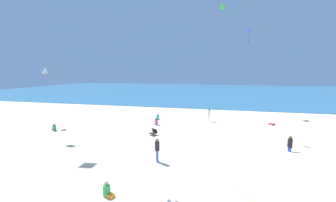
# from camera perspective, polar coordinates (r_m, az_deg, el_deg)

# --- Properties ---
(ground_plane) EXTENTS (120.00, 120.00, 0.00)m
(ground_plane) POSITION_cam_1_polar(r_m,az_deg,el_deg) (19.93, 1.10, -7.64)
(ground_plane) COLOR beige
(ocean_water) EXTENTS (120.00, 60.00, 0.05)m
(ocean_water) POSITION_cam_1_polar(r_m,az_deg,el_deg) (60.58, 9.51, 2.75)
(ocean_water) COLOR teal
(ocean_water) RESTS_ON ground_plane
(beach_chair_near_camera) EXTENTS (0.85, 0.85, 0.57)m
(beach_chair_near_camera) POSITION_cam_1_polar(r_m,az_deg,el_deg) (9.44, -0.04, -24.71)
(beach_chair_near_camera) COLOR white
(beach_chair_near_camera) RESTS_ON ground_plane
(beach_chair_mid_beach) EXTENTS (0.74, 0.75, 0.55)m
(beach_chair_mid_beach) POSITION_cam_1_polar(r_m,az_deg,el_deg) (18.07, -3.96, -8.47)
(beach_chair_mid_beach) COLOR black
(beach_chair_mid_beach) RESTS_ON ground_plane
(cooler_box) EXTENTS (0.59, 0.63, 0.22)m
(cooler_box) POSITION_cam_1_polar(r_m,az_deg,el_deg) (23.93, 26.38, -5.55)
(cooler_box) COLOR red
(cooler_box) RESTS_ON ground_plane
(person_0) EXTENTS (0.65, 0.55, 0.73)m
(person_0) POSITION_cam_1_polar(r_m,az_deg,el_deg) (21.44, -3.27, -5.79)
(person_0) COLOR #D8599E
(person_0) RESTS_ON ground_plane
(person_1) EXTENTS (0.34, 0.34, 1.42)m
(person_1) POSITION_cam_1_polar(r_m,az_deg,el_deg) (15.26, 30.21, -10.41)
(person_1) COLOR blue
(person_1) RESTS_ON ground_plane
(person_2) EXTENTS (0.61, 0.50, 0.68)m
(person_2) POSITION_cam_1_polar(r_m,az_deg,el_deg) (22.03, -28.55, -6.43)
(person_2) COLOR green
(person_2) RESTS_ON ground_plane
(person_3) EXTENTS (0.58, 0.52, 0.65)m
(person_3) POSITION_cam_1_polar(r_m,az_deg,el_deg) (23.89, -2.85, -4.44)
(person_3) COLOR #19ADB2
(person_3) RESTS_ON ground_plane
(person_4) EXTENTS (0.61, 0.45, 0.69)m
(person_4) POSITION_cam_1_polar(r_m,az_deg,el_deg) (10.19, -16.19, -22.32)
(person_4) COLOR green
(person_4) RESTS_ON ground_plane
(person_5) EXTENTS (0.39, 0.39, 1.44)m
(person_5) POSITION_cam_1_polar(r_m,az_deg,el_deg) (12.76, -2.96, -12.80)
(person_5) COLOR blue
(person_5) RESTS_ON ground_plane
(person_6) EXTENTS (0.31, 0.31, 1.39)m
(person_6) POSITION_cam_1_polar(r_m,az_deg,el_deg) (23.14, 11.11, -3.56)
(person_6) COLOR white
(person_6) RESTS_ON ground_plane
(kite_white) EXTENTS (0.77, 0.75, 1.06)m
(kite_white) POSITION_cam_1_polar(r_m,az_deg,el_deg) (24.30, -30.44, 7.18)
(kite_white) COLOR white
(kite_blue) EXTENTS (0.90, 0.98, 1.91)m
(kite_blue) POSITION_cam_1_polar(r_m,az_deg,el_deg) (29.14, 21.20, 17.65)
(kite_blue) COLOR blue
(kite_green) EXTENTS (0.56, 0.37, 1.56)m
(kite_green) POSITION_cam_1_polar(r_m,az_deg,el_deg) (20.23, 14.60, 23.28)
(kite_green) COLOR green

